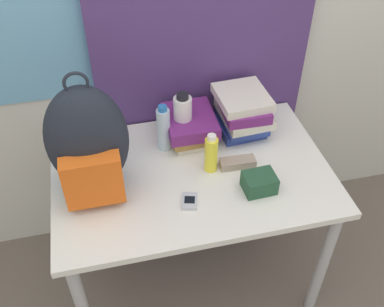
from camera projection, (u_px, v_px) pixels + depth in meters
The scene contains 12 objects.
wall_back at pixel (166, 8), 1.86m from camera, with size 6.00×0.06×2.50m.
curtain_blue at pixel (204, 10), 1.85m from camera, with size 0.98×0.04×2.50m.
desk at pixel (192, 187), 1.94m from camera, with size 1.15×0.75×0.74m.
backpack at pixel (88, 144), 1.66m from camera, with size 0.31×0.26×0.53m.
book_stack_left at pixel (190, 126), 2.00m from camera, with size 0.22×0.26×0.12m.
book_stack_center at pixel (242, 111), 2.01m from camera, with size 0.24×0.27×0.20m.
water_bottle at pixel (164, 129), 1.92m from camera, with size 0.06×0.06×0.22m.
sports_bottle at pixel (183, 119), 1.95m from camera, with size 0.08×0.08×0.24m.
sunscreen_bottle at pixel (211, 154), 1.83m from camera, with size 0.05×0.05×0.18m.
cell_phone at pixel (190, 201), 1.74m from camera, with size 0.08×0.10×0.02m.
sunglasses_case at pixel (237, 163), 1.89m from camera, with size 0.15×0.06×0.04m.
camera_pouch at pixel (259, 183), 1.77m from camera, with size 0.13×0.11×0.07m.
Camera 1 is at (-0.31, -0.94, 2.04)m, focal length 42.00 mm.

